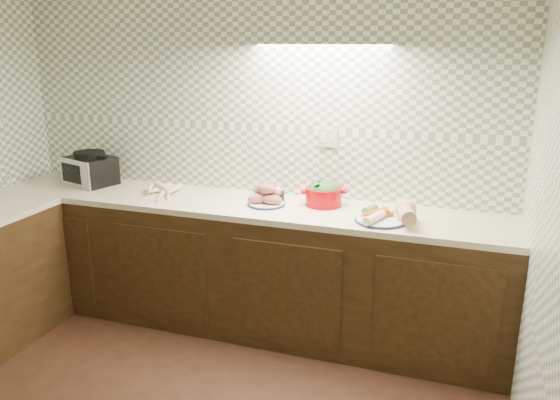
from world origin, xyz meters
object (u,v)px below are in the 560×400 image
(sweet_potato_plate, at_px, (266,197))
(dutch_oven, at_px, (324,193))
(onion_bowl, at_px, (273,194))
(veg_plate, at_px, (392,213))
(toaster_oven, at_px, (90,169))
(parsnip_pile, at_px, (156,191))

(sweet_potato_plate, height_order, dutch_oven, dutch_oven)
(onion_bowl, distance_m, dutch_oven, 0.36)
(sweet_potato_plate, bearing_deg, dutch_oven, 17.20)
(dutch_oven, distance_m, veg_plate, 0.51)
(toaster_oven, distance_m, parsnip_pile, 0.65)
(onion_bowl, relative_size, dutch_oven, 0.51)
(toaster_oven, height_order, parsnip_pile, toaster_oven)
(sweet_potato_plate, relative_size, dutch_oven, 0.81)
(sweet_potato_plate, relative_size, veg_plate, 0.66)
(onion_bowl, bearing_deg, parsnip_pile, -169.06)
(toaster_oven, height_order, dutch_oven, toaster_oven)
(parsnip_pile, distance_m, sweet_potato_plate, 0.81)
(toaster_oven, distance_m, onion_bowl, 1.45)
(parsnip_pile, relative_size, onion_bowl, 2.37)
(dutch_oven, xyz_separation_m, veg_plate, (0.47, -0.19, -0.03))
(parsnip_pile, bearing_deg, dutch_oven, 7.28)
(toaster_oven, xyz_separation_m, veg_plate, (2.28, -0.16, -0.07))
(toaster_oven, relative_size, parsnip_pile, 1.12)
(onion_bowl, bearing_deg, sweet_potato_plate, -91.26)
(parsnip_pile, relative_size, veg_plate, 0.99)
(veg_plate, bearing_deg, onion_bowl, 166.37)
(toaster_oven, relative_size, onion_bowl, 2.66)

